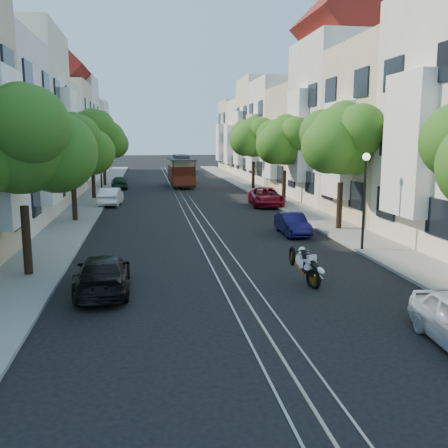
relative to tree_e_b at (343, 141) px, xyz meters
name	(u,v)px	position (x,y,z in m)	size (l,w,h in m)	color
ground	(181,194)	(-7.26, 19.02, -4.73)	(200.00, 200.00, 0.00)	black
sidewalk_east	(261,192)	(-0.01, 19.02, -4.67)	(2.50, 80.00, 0.12)	gray
sidewalk_west	(97,194)	(-14.51, 19.02, -4.67)	(2.50, 80.00, 0.12)	gray
rail_left	(175,194)	(-7.81, 19.02, -4.72)	(0.06, 80.00, 0.02)	gray
rail_slot	(181,194)	(-7.26, 19.02, -4.72)	(0.06, 80.00, 0.02)	gray
rail_right	(187,193)	(-6.71, 19.02, -4.72)	(0.06, 80.00, 0.02)	gray
lane_line	(181,194)	(-7.26, 19.02, -4.73)	(0.08, 80.00, 0.01)	tan
townhouses_east	(311,135)	(4.61, 18.94, 0.45)	(7.75, 72.00, 12.00)	beige
townhouses_west	(38,136)	(-19.13, 18.94, 0.35)	(7.75, 72.00, 11.76)	silver
tree_e_b	(343,141)	(0.00, 0.00, 0.00)	(4.93, 4.08, 6.68)	black
tree_e_c	(286,142)	(0.00, 11.00, -0.13)	(4.84, 3.99, 6.52)	black
tree_e_d	(254,138)	(0.00, 22.00, 0.13)	(5.01, 4.16, 6.85)	black
tree_w_a	(22,143)	(-14.40, -7.00, 0.00)	(4.93, 4.08, 6.68)	black
tree_w_b	(73,147)	(-14.40, 5.00, -0.34)	(4.72, 3.87, 6.27)	black
tree_w_c	(92,136)	(-14.40, 16.00, 0.34)	(5.13, 4.28, 7.09)	black
tree_w_d	(104,141)	(-14.40, 27.00, -0.13)	(4.84, 3.99, 6.52)	black
lamp_east	(365,187)	(-0.96, -4.98, -1.89)	(0.32, 0.32, 4.16)	black
lamp_west	(101,166)	(-13.56, 13.02, -1.89)	(0.32, 0.32, 4.16)	black
sportbike_rider	(305,264)	(-4.97, -9.31, -4.02)	(0.75, 1.80, 1.28)	black
cable_car	(181,169)	(-6.76, 25.74, -3.01)	(2.52, 7.60, 2.90)	black
parked_car_e_mid	(292,224)	(-2.86, -0.73, -4.18)	(1.17, 3.35, 1.10)	#0C0B39
parked_car_e_far	(266,197)	(-1.66, 10.14, -4.07)	(2.19, 4.75, 1.32)	maroon
parked_car_w_near	(103,274)	(-11.66, -9.18, -4.13)	(1.69, 4.15, 1.20)	black
parked_car_w_mid	(111,196)	(-12.86, 12.18, -4.08)	(1.38, 3.97, 1.31)	white
parked_car_w_far	(119,182)	(-12.86, 24.13, -4.10)	(1.50, 3.74, 1.27)	#13311E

